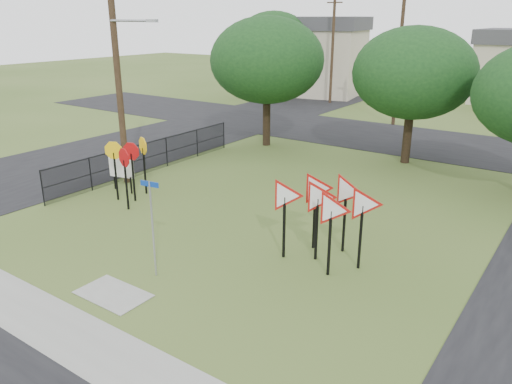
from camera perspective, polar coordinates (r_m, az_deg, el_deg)
ground at (r=15.76m, az=-9.26°, el=-7.80°), size 140.00×140.00×0.00m
sidewalk at (r=13.53m, az=-22.04°, el=-13.98°), size 30.00×1.60×0.02m
planting_strip at (r=13.07m, az=-26.54°, el=-15.96°), size 30.00×0.80×0.02m
street_left at (r=30.50m, az=-12.54°, el=5.38°), size 8.00×50.00×0.02m
street_far at (r=32.31m, az=16.21°, el=5.84°), size 60.00×8.00×0.02m
curb_pad at (r=14.38m, az=-16.01°, el=-11.15°), size 2.00×1.20×0.02m
street_name_sign at (r=14.36m, az=-11.76°, el=-3.45°), size 0.59×0.12×2.89m
stop_sign_cluster at (r=20.59m, az=-14.36°, el=3.85°), size 1.92×1.95×2.48m
yield_sign_cluster at (r=15.04m, az=7.99°, el=-1.05°), size 3.26×1.85×2.64m
info_board at (r=22.07m, az=-15.12°, el=2.65°), size 1.23×0.30×1.56m
utility_pole_main at (r=22.53m, az=-15.52°, el=13.79°), size 3.55×0.33×10.00m
far_pole_a at (r=36.04m, az=16.03°, el=14.60°), size 1.40×0.24×9.00m
far_pole_c at (r=44.69m, az=8.73°, el=15.88°), size 1.40×0.24×9.00m
fence_run at (r=24.71m, az=-12.05°, el=4.03°), size 0.05×11.55×1.50m
house_left at (r=50.14m, az=6.59°, el=15.23°), size 10.58×8.88×7.20m
tree_near_left at (r=28.84m, az=1.26°, el=14.81°), size 6.40×6.40×7.27m
tree_near_mid at (r=26.27m, az=17.58°, el=12.82°), size 6.00×6.00×6.80m
tree_far_left at (r=47.66m, az=2.03°, el=16.97°), size 6.80×6.80×7.73m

